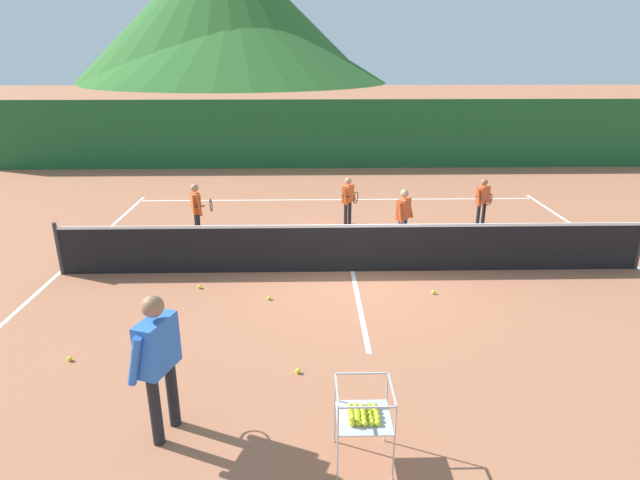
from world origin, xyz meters
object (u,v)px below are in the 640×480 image
instructor (158,354)px  tennis_ball_5 (433,292)px  ball_cart (363,415)px  tennis_ball_2 (298,371)px  tennis_net (353,248)px  student_2 (404,213)px  tennis_ball_1 (70,359)px  student_3 (483,198)px  tennis_ball_0 (269,298)px  student_0 (197,207)px  tennis_ball_3 (200,287)px  student_1 (348,197)px

instructor → tennis_ball_5: 5.33m
ball_cart → instructor: bearing=167.6°
tennis_ball_2 → tennis_net: bearing=73.5°
student_2 → tennis_ball_1: bearing=-140.7°
tennis_net → tennis_ball_2: size_ratio=167.82×
instructor → tennis_ball_2: instructor is taller
student_3 → tennis_ball_0: bearing=-141.3°
student_0 → tennis_ball_5: 5.68m
tennis_net → student_3: size_ratio=9.55×
tennis_net → student_2: 1.86m
tennis_ball_2 → tennis_ball_5: (2.39, 2.40, 0.00)m
student_0 → ball_cart: 7.66m
tennis_ball_1 → tennis_ball_5: bearing=19.9°
tennis_ball_3 → tennis_ball_5: (4.24, -0.33, 0.00)m
student_1 → tennis_ball_0: (-1.68, -4.12, -0.70)m
tennis_ball_0 → student_3: bearing=38.7°
student_0 → student_2: size_ratio=1.01×
tennis_net → student_1: 2.91m
student_1 → tennis_ball_3: size_ratio=17.80×
tennis_ball_3 → tennis_net: bearing=14.2°
tennis_ball_0 → tennis_ball_3: same height
tennis_ball_0 → student_2: bearing=43.2°
tennis_net → student_0: student_0 is taller
tennis_ball_0 → student_0: bearing=120.0°
tennis_ball_3 → student_3: bearing=29.0°
tennis_ball_5 → student_2: bearing=93.6°
student_2 → tennis_ball_1: size_ratio=19.15×
student_3 → tennis_net: bearing=-141.1°
student_1 → student_2: bearing=-54.2°
student_2 → tennis_ball_3: bearing=-152.7°
tennis_ball_2 → tennis_ball_3: 3.30m
ball_cart → tennis_ball_2: (-0.71, 1.61, -0.55)m
instructor → student_2: size_ratio=1.33×
ball_cart → tennis_ball_0: bearing=108.0°
instructor → tennis_ball_2: (1.47, 1.13, -1.00)m
student_1 → tennis_ball_5: 4.20m
student_0 → student_2: bearing=-7.0°
tennis_net → tennis_ball_1: tennis_net is taller
tennis_ball_0 → tennis_ball_3: size_ratio=1.00×
student_1 → tennis_net: bearing=-92.4°
tennis_net → tennis_ball_3: size_ratio=167.82×
tennis_ball_3 → student_1: bearing=50.5°
instructor → tennis_ball_5: size_ratio=25.42×
tennis_ball_0 → tennis_ball_1: size_ratio=1.00×
student_3 → tennis_ball_3: bearing=-151.0°
student_1 → tennis_ball_3: 4.75m
tennis_ball_1 → instructor: bearing=-40.9°
ball_cart → tennis_ball_3: (-2.56, 4.34, -0.55)m
student_2 → tennis_ball_3: student_2 is taller
tennis_ball_0 → tennis_ball_5: (2.93, 0.17, 0.00)m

